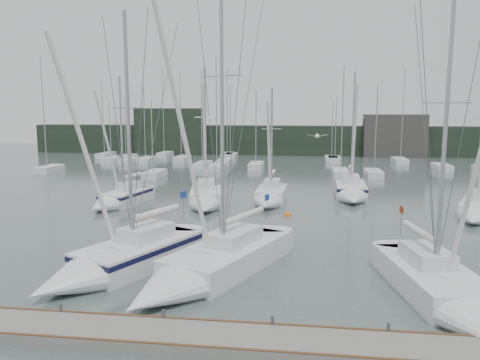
% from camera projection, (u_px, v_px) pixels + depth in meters
% --- Properties ---
extents(ground, '(160.00, 160.00, 0.00)m').
position_uv_depth(ground, '(233.00, 289.00, 20.93)').
color(ground, '#485755').
rests_on(ground, ground).
extents(dock, '(24.00, 2.00, 0.40)m').
position_uv_depth(dock, '(212.00, 339.00, 16.00)').
color(dock, slate).
rests_on(dock, ground).
extents(far_treeline, '(90.00, 4.00, 5.00)m').
position_uv_depth(far_treeline, '(285.00, 140.00, 81.30)').
color(far_treeline, black).
rests_on(far_treeline, ground).
extents(far_building_left, '(12.00, 3.00, 8.00)m').
position_uv_depth(far_building_left, '(170.00, 131.00, 81.70)').
color(far_building_left, black).
rests_on(far_building_left, ground).
extents(far_building_right, '(10.00, 3.00, 7.00)m').
position_uv_depth(far_building_right, '(394.00, 136.00, 76.85)').
color(far_building_right, '#393735').
rests_on(far_building_right, ground).
extents(mast_forest, '(56.59, 27.28, 14.59)m').
position_uv_depth(mast_forest, '(243.00, 162.00, 65.94)').
color(mast_forest, silver).
rests_on(mast_forest, ground).
extents(sailboat_near_left, '(6.81, 10.05, 13.58)m').
position_uv_depth(sailboat_near_left, '(112.00, 263.00, 22.53)').
color(sailboat_near_left, silver).
rests_on(sailboat_near_left, ground).
extents(sailboat_near_center, '(7.35, 11.45, 16.19)m').
position_uv_depth(sailboat_near_center, '(200.00, 271.00, 21.57)').
color(sailboat_near_center, silver).
rests_on(sailboat_near_center, ground).
extents(sailboat_near_right, '(4.54, 10.27, 13.97)m').
position_uv_depth(sailboat_near_right, '(453.00, 298.00, 18.55)').
color(sailboat_near_right, silver).
rests_on(sailboat_near_right, ground).
extents(sailboat_mid_a, '(3.74, 7.55, 11.31)m').
position_uv_depth(sailboat_mid_a, '(118.00, 200.00, 38.42)').
color(sailboat_mid_a, silver).
rests_on(sailboat_mid_a, ground).
extents(sailboat_mid_b, '(3.89, 8.28, 12.11)m').
position_uv_depth(sailboat_mid_b, '(206.00, 200.00, 38.26)').
color(sailboat_mid_b, silver).
rests_on(sailboat_mid_b, ground).
extents(sailboat_mid_c, '(2.68, 7.14, 10.43)m').
position_uv_depth(sailboat_mid_c, '(270.00, 198.00, 39.27)').
color(sailboat_mid_c, silver).
rests_on(sailboat_mid_c, ground).
extents(sailboat_mid_d, '(3.00, 8.03, 12.05)m').
position_uv_depth(sailboat_mid_d, '(351.00, 192.00, 41.49)').
color(sailboat_mid_d, silver).
rests_on(sailboat_mid_d, ground).
extents(sailboat_mid_e, '(5.08, 7.37, 12.09)m').
position_uv_depth(sailboat_mid_e, '(477.00, 212.00, 33.96)').
color(sailboat_mid_e, silver).
rests_on(sailboat_mid_e, ground).
extents(buoy_a, '(0.57, 0.57, 0.57)m').
position_uv_depth(buoy_a, '(219.00, 234.00, 30.14)').
color(buoy_a, orange).
rests_on(buoy_a, ground).
extents(buoy_b, '(0.56, 0.56, 0.56)m').
position_uv_depth(buoy_b, '(288.00, 215.00, 35.29)').
color(buoy_b, orange).
rests_on(buoy_b, ground).
extents(buoy_c, '(0.54, 0.54, 0.54)m').
position_uv_depth(buoy_c, '(149.00, 221.00, 33.53)').
color(buoy_c, orange).
rests_on(buoy_c, ground).
extents(seagull, '(0.91, 0.42, 0.18)m').
position_uv_depth(seagull, '(317.00, 136.00, 20.55)').
color(seagull, white).
rests_on(seagull, ground).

